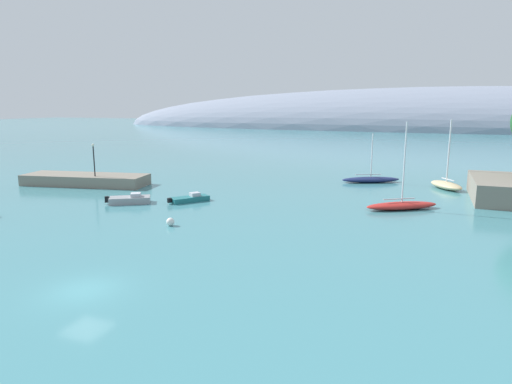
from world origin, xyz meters
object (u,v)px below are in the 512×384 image
Objects in this scene: sailboat_sand_near_shore at (446,185)px; mooring_buoy_white at (170,222)px; motorboat_grey_foreground at (130,200)px; motorboat_teal_outer at (190,199)px; harbor_lamp_post at (94,156)px; sailboat_red_mid_mooring at (402,205)px; sailboat_navy_outer_mooring at (371,179)px.

mooring_buoy_white is at bearing 108.02° from sailboat_sand_near_shore.
mooring_buoy_white is (9.26, -6.55, -0.05)m from motorboat_grey_foreground.
mooring_buoy_white is at bearing -124.46° from motorboat_teal_outer.
harbor_lamp_post is (-16.32, 3.57, 3.80)m from motorboat_teal_outer.
motorboat_grey_foreground is at bearing -32.75° from harbor_lamp_post.
sailboat_sand_near_shore is at bearing 39.00° from sailboat_red_mid_mooring.
sailboat_navy_outer_mooring is at bearing 13.21° from motorboat_grey_foreground.
motorboat_grey_foreground is at bearing 91.54° from sailboat_sand_near_shore.
sailboat_red_mid_mooring is 1.92× the size of motorboat_grey_foreground.
harbor_lamp_post reaches higher than motorboat_teal_outer.
sailboat_navy_outer_mooring is (-9.82, 1.60, -0.14)m from sailboat_sand_near_shore.
mooring_buoy_white is 0.17× the size of harbor_lamp_post.
sailboat_sand_near_shore reaches higher than motorboat_teal_outer.
motorboat_grey_foreground is (-28.44, -7.84, -0.05)m from sailboat_red_mid_mooring.
motorboat_teal_outer is at bearing -156.36° from sailboat_navy_outer_mooring.
sailboat_navy_outer_mooring is 1.75× the size of motorboat_grey_foreground.
sailboat_navy_outer_mooring is (-5.12, 15.94, -0.03)m from sailboat_red_mid_mooring.
sailboat_navy_outer_mooring is 38.08m from harbor_lamp_post.
motorboat_teal_outer is (5.76, 3.23, -0.08)m from motorboat_grey_foreground.
harbor_lamp_post is at bearing -179.22° from sailboat_navy_outer_mooring.
sailboat_sand_near_shore is 15.09m from sailboat_red_mid_mooring.
harbor_lamp_post is (-19.82, 13.34, 3.76)m from mooring_buoy_white.
harbor_lamp_post reaches higher than mooring_buoy_white.
motorboat_teal_outer is (-17.57, -20.55, -0.10)m from sailboat_navy_outer_mooring.
sailboat_red_mid_mooring reaches higher than sailboat_sand_near_shore.
motorboat_teal_outer is 1.03× the size of harbor_lamp_post.
sailboat_sand_near_shore is 33.31m from motorboat_teal_outer.
harbor_lamp_post is at bearing 77.15° from sailboat_sand_near_shore.
sailboat_sand_near_shore is 39.89m from motorboat_grey_foreground.
motorboat_teal_outer is (-27.39, -18.96, -0.25)m from sailboat_sand_near_shore.
mooring_buoy_white is (3.51, -9.78, 0.04)m from motorboat_teal_outer.
harbor_lamp_post is at bearing 146.05° from mooring_buoy_white.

